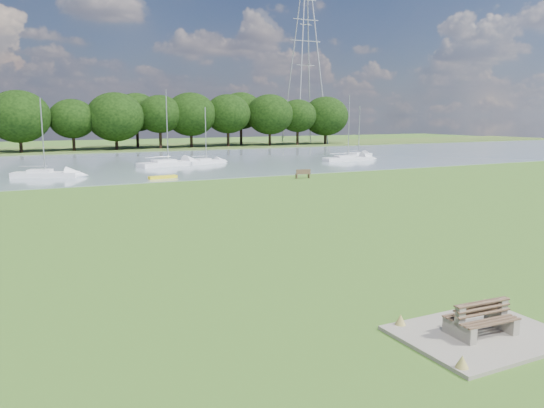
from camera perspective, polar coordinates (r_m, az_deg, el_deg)
name	(u,v)px	position (r m, az deg, el deg)	size (l,w,h in m)	color
ground	(257,233)	(26.38, -1.64, -3.13)	(220.00, 220.00, 0.00)	#566529
river	(110,164)	(66.50, -17.08, 4.11)	(220.00, 40.00, 0.10)	gray
far_bank	(79,150)	(96.15, -20.07, 5.48)	(220.00, 20.00, 0.40)	#4C6626
concrete_pad	(480,335)	(15.39, 21.47, -12.98)	(4.20, 3.20, 0.10)	gray
bench_pair	(481,319)	(15.24, 21.57, -11.47)	(1.80, 1.12, 0.94)	gray
riverbank_bench	(303,174)	(49.18, 3.35, 3.26)	(1.46, 0.67, 0.87)	brown
kayak	(163,177)	(49.72, -11.67, 2.86)	(2.65, 0.62, 0.27)	yellow
pylon	(306,40)	(108.76, 3.63, 17.17)	(6.76, 4.74, 32.70)	#9D9FA3
tree_line	(15,112)	(91.38, -25.94, 8.85)	(124.20, 8.64, 10.46)	black
sailboat_0	(168,162)	(62.03, -11.17, 4.45)	(7.43, 3.94, 8.58)	silver
sailboat_1	(206,160)	(64.10, -7.13, 4.67)	(4.91, 2.44, 6.70)	silver
sailboat_2	(347,158)	(68.64, 8.12, 4.97)	(6.63, 2.22, 8.45)	silver
sailboat_5	(44,173)	(54.21, -23.28, 3.13)	(6.12, 3.84, 7.35)	silver
sailboat_6	(358,154)	(75.05, 9.27, 5.31)	(5.34, 3.43, 7.05)	silver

